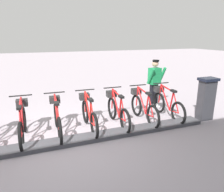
{
  "coord_description": "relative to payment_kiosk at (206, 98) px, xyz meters",
  "views": [
    {
      "loc": [
        -4.56,
        0.65,
        2.45
      ],
      "look_at": [
        0.5,
        -1.25,
        0.9
      ],
      "focal_mm": 33.76,
      "sensor_mm": 36.0,
      "label": 1
    }
  ],
  "objects": [
    {
      "name": "worker_near_rack",
      "position": [
        1.64,
        0.77,
        0.24
      ],
      "size": [
        0.5,
        0.67,
        1.66
      ],
      "color": "white",
      "rests_on": "ground"
    },
    {
      "name": "bike_docked_1",
      "position": [
        0.57,
        1.79,
        -0.24
      ],
      "size": [
        1.72,
        0.54,
        1.02
      ],
      "color": "black",
      "rests_on": "ground"
    },
    {
      "name": "bike_docked_2",
      "position": [
        0.57,
        2.62,
        -0.24
      ],
      "size": [
        1.72,
        0.54,
        1.02
      ],
      "color": "black",
      "rests_on": "ground"
    },
    {
      "name": "bike_docked_5",
      "position": [
        0.57,
        5.09,
        -0.24
      ],
      "size": [
        1.72,
        0.54,
        1.02
      ],
      "color": "black",
      "rests_on": "ground"
    },
    {
      "name": "payment_kiosk",
      "position": [
        0.0,
        0.0,
        0.0
      ],
      "size": [
        0.36,
        0.52,
        1.28
      ],
      "color": "#38383D",
      "rests_on": "ground"
    },
    {
      "name": "dock_rail_base",
      "position": [
        -0.05,
        4.07,
        -0.62
      ],
      "size": [
        0.44,
        7.41,
        0.1
      ],
      "primitive_type": "cube",
      "color": "#47474C",
      "rests_on": "ground"
    },
    {
      "name": "bike_docked_0",
      "position": [
        0.57,
        0.96,
        -0.24
      ],
      "size": [
        1.72,
        0.54,
        1.02
      ],
      "color": "black",
      "rests_on": "ground"
    },
    {
      "name": "ground_plane",
      "position": [
        -0.05,
        4.07,
        -0.67
      ],
      "size": [
        60.0,
        60.0,
        0.0
      ],
      "primitive_type": "plane",
      "color": "#A99EA6"
    },
    {
      "name": "bike_docked_4",
      "position": [
        0.57,
        4.27,
        -0.24
      ],
      "size": [
        1.72,
        0.54,
        1.02
      ],
      "color": "black",
      "rests_on": "ground"
    },
    {
      "name": "bike_docked_3",
      "position": [
        0.57,
        3.44,
        -0.24
      ],
      "size": [
        1.72,
        0.54,
        1.02
      ],
      "color": "black",
      "rests_on": "ground"
    }
  ]
}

